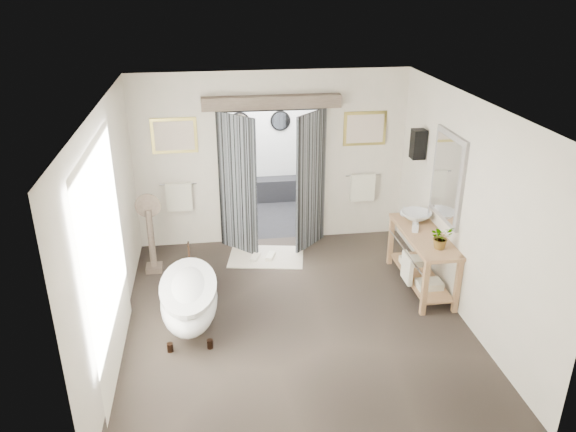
# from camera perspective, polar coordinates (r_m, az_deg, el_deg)

# --- Properties ---
(ground_plane) EXTENTS (5.00, 5.00, 0.00)m
(ground_plane) POSITION_cam_1_polar(r_m,az_deg,el_deg) (7.70, 0.64, -10.35)
(ground_plane) COLOR #473B31
(room_shell) EXTENTS (4.52, 5.02, 2.91)m
(room_shell) POSITION_cam_1_polar(r_m,az_deg,el_deg) (6.73, 0.55, 2.34)
(room_shell) COLOR beige
(room_shell) RESTS_ON ground_plane
(shower_room) EXTENTS (2.22, 2.01, 2.51)m
(shower_room) POSITION_cam_1_polar(r_m,az_deg,el_deg) (10.89, -2.52, 5.42)
(shower_room) COLOR black
(shower_room) RESTS_ON ground_plane
(back_wall_dressing) EXTENTS (3.82, 0.70, 2.52)m
(back_wall_dressing) POSITION_cam_1_polar(r_m,az_deg,el_deg) (9.10, -1.53, 6.10)
(back_wall_dressing) COLOR black
(back_wall_dressing) RESTS_ON ground_plane
(clawfoot_tub) EXTENTS (0.74, 1.66, 0.81)m
(clawfoot_tub) POSITION_cam_1_polar(r_m,az_deg,el_deg) (7.51, -10.02, -8.13)
(clawfoot_tub) COLOR black
(clawfoot_tub) RESTS_ON ground_plane
(vanity) EXTENTS (0.57, 1.60, 0.85)m
(vanity) POSITION_cam_1_polar(r_m,az_deg,el_deg) (8.40, 13.35, -3.96)
(vanity) COLOR tan
(vanity) RESTS_ON ground_plane
(pedestal_mirror) EXTENTS (0.38, 0.25, 1.29)m
(pedestal_mirror) POSITION_cam_1_polar(r_m,az_deg,el_deg) (8.83, -13.73, -2.23)
(pedestal_mirror) COLOR #735F4F
(pedestal_mirror) RESTS_ON ground_plane
(rug) EXTENTS (1.33, 1.00, 0.01)m
(rug) POSITION_cam_1_polar(r_m,az_deg,el_deg) (9.22, -2.22, -4.15)
(rug) COLOR beige
(rug) RESTS_ON ground_plane
(slippers) EXTENTS (0.44, 0.29, 0.05)m
(slippers) POSITION_cam_1_polar(r_m,az_deg,el_deg) (9.17, -2.57, -4.12)
(slippers) COLOR white
(slippers) RESTS_ON rug
(basin) EXTENTS (0.52, 0.52, 0.16)m
(basin) POSITION_cam_1_polar(r_m,az_deg,el_deg) (8.61, 12.89, -0.09)
(basin) COLOR white
(basin) RESTS_ON vanity
(plant) EXTENTS (0.34, 0.31, 0.33)m
(plant) POSITION_cam_1_polar(r_m,az_deg,el_deg) (7.84, 15.28, -2.08)
(plant) COLOR gray
(plant) RESTS_ON vanity
(soap_bottle_a) EXTENTS (0.11, 0.11, 0.19)m
(soap_bottle_a) POSITION_cam_1_polar(r_m,az_deg,el_deg) (8.26, 12.83, -0.98)
(soap_bottle_a) COLOR gray
(soap_bottle_a) RESTS_ON vanity
(soap_bottle_b) EXTENTS (0.15, 0.15, 0.15)m
(soap_bottle_b) POSITION_cam_1_polar(r_m,az_deg,el_deg) (8.77, 11.69, 0.47)
(soap_bottle_b) COLOR gray
(soap_bottle_b) RESTS_ON vanity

